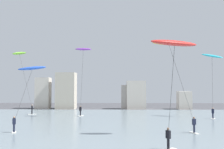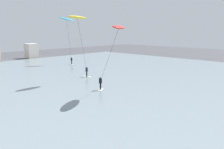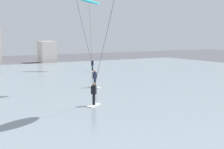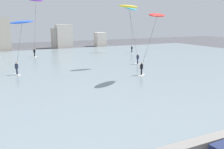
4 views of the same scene
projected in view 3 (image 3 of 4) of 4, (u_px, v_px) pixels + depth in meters
name	position (u px, v px, depth m)	size (l,w,h in m)	color
kitesurfer_red	(113.00, 2.00, 20.97)	(3.87, 5.14, 7.81)	silver
kitesurfer_cyan	(89.00, 7.00, 47.38)	(3.34, 4.54, 10.12)	silver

